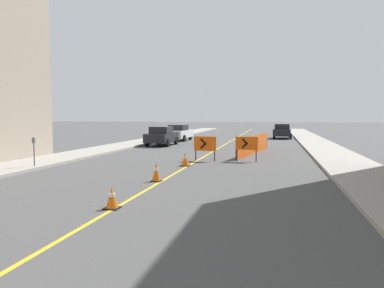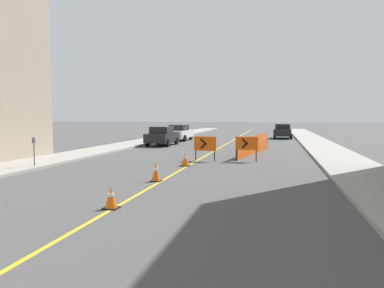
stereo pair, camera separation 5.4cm
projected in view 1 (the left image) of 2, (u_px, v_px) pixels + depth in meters
The scene contains 13 objects.
lane_stripe at pixel (226, 144), 33.04m from camera, with size 0.12×73.89×0.01m.
sidewalk_left at pixel (143, 142), 34.71m from camera, with size 2.87×73.89×0.14m.
sidewalk_right at pixel (319, 145), 31.35m from camera, with size 2.87×73.89×0.14m.
traffic_cone_third at pixel (112, 198), 10.00m from camera, with size 0.41×0.41×0.58m.
traffic_cone_fourth at pixel (156, 172), 14.16m from camera, with size 0.39×0.39×0.73m.
traffic_cone_fifth at pixel (185, 159), 18.51m from camera, with size 0.47×0.47×0.67m.
arrow_barricade_primary at pixel (205, 144), 20.47m from camera, with size 1.24×0.14×1.35m.
arrow_barricade_secondary at pixel (247, 144), 20.25m from camera, with size 1.21×0.15×1.35m.
safety_mesh_fence at pixel (254, 145), 24.49m from camera, with size 1.56×8.25×1.19m.
parked_car_curb_near at pixel (162, 136), 31.18m from camera, with size 1.94×4.32×1.59m.
parked_car_curb_mid at pixel (179, 133), 37.27m from camera, with size 2.04×4.39×1.59m.
parked_car_curb_far at pixel (282, 131), 40.78m from camera, with size 2.01×4.38×1.59m.
parking_meter_near_curb at pixel (34, 146), 17.30m from camera, with size 0.12×0.11×1.36m.
Camera 1 is at (4.16, 4.12, 2.49)m, focal length 35.00 mm.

